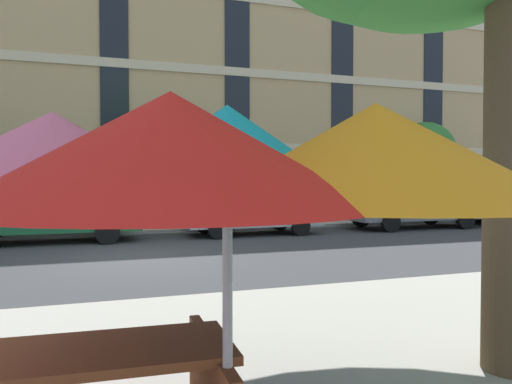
# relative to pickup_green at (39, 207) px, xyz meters

# --- Properties ---
(ground_plane) EXTENTS (120.00, 120.00, 0.00)m
(ground_plane) POSITION_rel_pickup_green_xyz_m (2.46, -3.70, -1.03)
(ground_plane) COLOR #38383A
(sidewalk_far) EXTENTS (56.00, 3.60, 0.12)m
(sidewalk_far) POSITION_rel_pickup_green_xyz_m (2.46, 3.10, -0.97)
(sidewalk_far) COLOR #B2ADA3
(sidewalk_far) RESTS_ON ground
(apartment_building) EXTENTS (45.86, 12.08, 19.20)m
(apartment_building) POSITION_rel_pickup_green_xyz_m (2.46, 11.29, 8.57)
(apartment_building) COLOR tan
(apartment_building) RESTS_ON ground
(pickup_green) EXTENTS (5.10, 2.12, 2.20)m
(pickup_green) POSITION_rel_pickup_green_xyz_m (0.00, 0.00, 0.00)
(pickup_green) COLOR #195933
(pickup_green) RESTS_ON ground
(sedan_silver) EXTENTS (4.40, 1.98, 1.78)m
(sedan_silver) POSITION_rel_pickup_green_xyz_m (6.43, -0.00, -0.08)
(sedan_silver) COLOR #A8AAB2
(sedan_silver) RESTS_ON ground
(pickup_gray) EXTENTS (5.10, 2.12, 2.20)m
(pickup_gray) POSITION_rel_pickup_green_xyz_m (12.40, 0.00, 0.00)
(pickup_gray) COLOR slate
(pickup_gray) RESTS_ON ground
(street_tree_middle) EXTENTS (2.29, 2.33, 4.47)m
(street_tree_middle) POSITION_rel_pickup_green_xyz_m (4.48, 3.02, 2.39)
(street_tree_middle) COLOR #4C3823
(street_tree_middle) RESTS_ON ground
(street_tree_right) EXTENTS (2.77, 2.77, 4.40)m
(street_tree_right) POSITION_rel_pickup_green_xyz_m (16.00, 3.74, 1.96)
(street_tree_right) COLOR brown
(street_tree_right) RESTS_ON ground
(patio_umbrella) EXTENTS (3.54, 3.29, 2.28)m
(patio_umbrella) POSITION_rel_pickup_green_xyz_m (1.88, -12.70, 0.94)
(patio_umbrella) COLOR silver
(patio_umbrella) RESTS_ON ground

